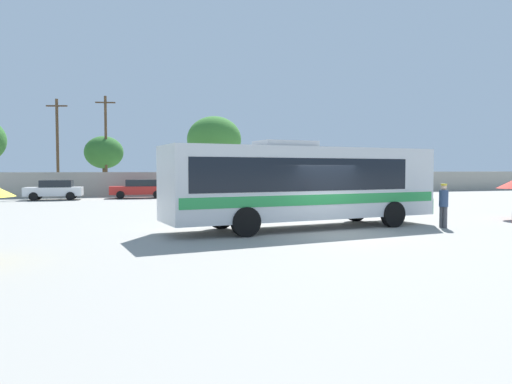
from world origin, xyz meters
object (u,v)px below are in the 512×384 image
(parked_car_leftmost_white, at_px, (55,189))
(utility_pole_near, at_px, (106,143))
(attendant_by_bus_door, at_px, (444,203))
(coach_bus_silver_green, at_px, (301,182))
(utility_pole_far, at_px, (57,146))
(roadside_tree_midright, at_px, (214,139))
(parked_car_second_red, at_px, (140,188))
(roadside_tree_midleft, at_px, (104,153))

(parked_car_leftmost_white, height_order, utility_pole_near, utility_pole_near)
(attendant_by_bus_door, bearing_deg, utility_pole_near, 112.51)
(coach_bus_silver_green, relative_size, utility_pole_far, 1.36)
(coach_bus_silver_green, distance_m, utility_pole_far, 29.07)
(coach_bus_silver_green, distance_m, parked_car_leftmost_white, 24.55)
(utility_pole_near, height_order, utility_pole_far, utility_pole_near)
(coach_bus_silver_green, height_order, attendant_by_bus_door, coach_bus_silver_green)
(utility_pole_near, distance_m, roadside_tree_midright, 11.34)
(coach_bus_silver_green, relative_size, parked_car_second_red, 2.44)
(utility_pole_far, bearing_deg, attendant_by_bus_door, -59.73)
(attendant_by_bus_door, relative_size, utility_pole_far, 0.21)
(attendant_by_bus_door, xyz_separation_m, parked_car_leftmost_white, (-16.42, 23.56, -0.21))
(roadside_tree_midleft, xyz_separation_m, roadside_tree_midright, (11.11, 1.96, 1.57))
(utility_pole_far, xyz_separation_m, roadside_tree_midright, (14.90, 4.92, 1.13))
(attendant_by_bus_door, distance_m, roadside_tree_midright, 33.63)
(parked_car_leftmost_white, distance_m, roadside_tree_midright, 18.30)
(roadside_tree_midleft, bearing_deg, roadside_tree_midright, 9.98)
(utility_pole_near, distance_m, roadside_tree_midleft, 1.29)
(roadside_tree_midright, bearing_deg, coach_bus_silver_green, -96.85)
(utility_pole_near, bearing_deg, roadside_tree_midleft, 100.75)
(roadside_tree_midleft, distance_m, roadside_tree_midright, 11.39)
(utility_pole_far, distance_m, roadside_tree_midleft, 4.84)
(attendant_by_bus_door, relative_size, parked_car_leftmost_white, 0.42)
(coach_bus_silver_green, height_order, roadside_tree_midleft, roadside_tree_midleft)
(utility_pole_near, relative_size, roadside_tree_midright, 1.15)
(utility_pole_far, relative_size, roadside_tree_midleft, 1.53)
(parked_car_leftmost_white, distance_m, parked_car_second_red, 6.38)
(coach_bus_silver_green, xyz_separation_m, roadside_tree_midright, (3.80, 31.67, 3.67))
(utility_pole_far, height_order, roadside_tree_midleft, utility_pole_far)
(attendant_by_bus_door, height_order, utility_pole_far, utility_pole_far)
(attendant_by_bus_door, height_order, roadside_tree_midright, roadside_tree_midright)
(utility_pole_near, bearing_deg, parked_car_leftmost_white, -119.59)
(utility_pole_near, height_order, roadside_tree_midleft, utility_pole_near)
(attendant_by_bus_door, relative_size, roadside_tree_midright, 0.22)
(utility_pole_far, bearing_deg, coach_bus_silver_green, -67.46)
(utility_pole_far, bearing_deg, roadside_tree_midleft, 38.04)
(utility_pole_near, bearing_deg, coach_bus_silver_green, -76.09)
(attendant_by_bus_door, distance_m, utility_pole_far, 33.01)
(utility_pole_near, distance_m, utility_pole_far, 4.46)
(attendant_by_bus_door, xyz_separation_m, parked_car_second_red, (-10.06, 23.92, -0.21))
(coach_bus_silver_green, bearing_deg, utility_pole_near, 103.91)
(parked_car_leftmost_white, height_order, roadside_tree_midright, roadside_tree_midright)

